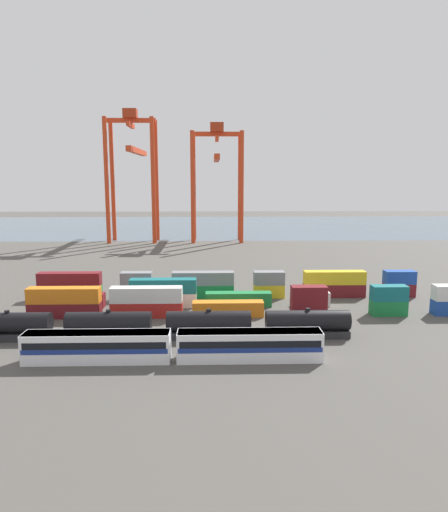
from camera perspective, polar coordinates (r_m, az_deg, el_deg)
The scene contains 32 objects.
ground_plane at distance 119.99m, azimuth 0.96°, elevation -1.67°, with size 420.00×420.00×0.00m, color #4C4944.
harbour_water at distance 228.65m, azimuth -0.23°, elevation 3.70°, with size 400.00×110.00×0.01m, color #475B6B.
passenger_train at distance 61.32m, azimuth -6.19°, elevation -10.77°, with size 38.34×3.14×3.90m.
freight_tank_row at distance 69.69m, azimuth -7.98°, elevation -8.33°, with size 56.30×2.96×4.42m.
shipping_container_0 at distance 83.64m, azimuth -18.94°, elevation -6.28°, with size 12.10×2.44×2.60m, color maroon.
shipping_container_1 at distance 82.99m, azimuth -19.04°, elevation -4.55°, with size 12.10×2.44×2.60m, color orange.
shipping_container_2 at distance 80.60m, azimuth -9.45°, elevation -6.48°, with size 12.10×2.44×2.60m, color #AD211C.
shipping_container_3 at distance 79.93m, azimuth -9.50°, elevation -4.69°, with size 12.10×2.44×2.60m, color silver.
shipping_container_4 at distance 79.88m, azimuth 0.49°, elevation -6.49°, with size 12.10×2.44×2.60m, color orange.
shipping_container_5 at distance 81.53m, azimuth 10.32°, elevation -6.32°, with size 6.04×2.44×2.60m, color maroon.
shipping_container_6 at distance 80.86m, azimuth 10.37°, elevation -4.54°, with size 6.04×2.44×2.60m, color maroon.
shipping_container_7 at distance 85.42m, azimuth 19.49°, elevation -5.99°, with size 6.04×2.44×2.60m, color #197538.
shipping_container_8 at distance 84.79m, azimuth 19.59°, elevation -4.29°, with size 6.04×2.44×2.60m, color #146066.
shipping_container_11 at distance 88.88m, azimuth -16.36°, elevation -5.22°, with size 6.04×2.44×2.60m, color maroon.
shipping_container_12 at distance 86.38m, azimuth -7.44°, elevation -5.33°, with size 12.10×2.44×2.60m, color silver.
shipping_container_13 at distance 85.76m, azimuth -7.48°, elevation -3.66°, with size 12.10×2.44×2.60m, color #146066.
shipping_container_14 at distance 86.06m, azimuth 1.77°, elevation -5.31°, with size 12.10×2.44×2.60m, color #197538.
shipping_container_15 at distance 87.92m, azimuth 10.82°, elevation -5.16°, with size 6.04×2.44×2.60m, color silver.
shipping_container_16 at distance 96.15m, azimuth -18.34°, elevation -4.21°, with size 12.10×2.44×2.60m, color #197538.
shipping_container_17 at distance 95.59m, azimuth -18.42°, elevation -2.70°, with size 12.10×2.44×2.60m, color maroon.
shipping_container_18 at distance 93.22m, azimuth -10.63°, elevation -4.31°, with size 6.04×2.44×2.60m, color #146066.
shipping_container_19 at distance 92.64m, azimuth -10.68°, elevation -2.75°, with size 6.04×2.44×2.60m, color slate.
shipping_container_20 at distance 92.06m, azimuth -2.58°, elevation -4.33°, with size 12.10×2.44×2.60m, color #197538.
shipping_container_21 at distance 91.47m, azimuth -2.59°, elevation -2.75°, with size 12.10×2.44×2.60m, color slate.
shipping_container_22 at distance 92.73m, azimuth 5.51°, elevation -4.26°, with size 6.04×2.44×2.60m, color gold.
shipping_container_23 at distance 92.14m, azimuth 5.54°, elevation -2.69°, with size 6.04×2.44×2.60m, color slate.
shipping_container_24 at distance 95.19m, azimuth 13.34°, elevation -4.12°, with size 12.10×2.44×2.60m, color maroon.
shipping_container_25 at distance 94.62m, azimuth 13.40°, elevation -2.59°, with size 12.10×2.44×2.60m, color gold.
shipping_container_26 at distance 99.32m, azimuth 20.64°, elevation -3.91°, with size 6.04×2.44×2.60m, color maroon.
shipping_container_27 at distance 98.77m, azimuth 20.73°, elevation -2.44°, with size 6.04×2.44×2.60m, color #1C4299.
gantry_crane_west at distance 177.77m, azimuth -11.08°, elevation 11.12°, with size 18.01×38.87×47.59m.
gantry_crane_central at distance 174.69m, azimuth -0.88°, elevation 10.48°, with size 19.05×33.57×42.94m.
Camera 1 is at (-5.14, -77.57, 23.41)m, focal length 32.62 mm.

